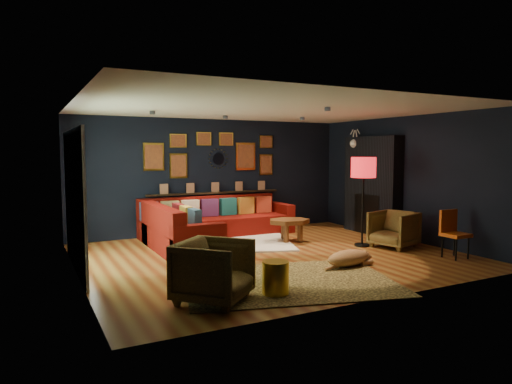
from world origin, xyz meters
name	(u,v)px	position (x,y,z in m)	size (l,w,h in m)	color
floor	(272,255)	(0.00, 0.00, 0.00)	(6.50, 6.50, 0.00)	olive
room_walls	(272,167)	(0.00, 0.00, 1.59)	(6.50, 6.50, 6.50)	black
sectional	(204,226)	(-0.61, 1.81, 0.32)	(3.41, 2.69, 0.86)	#650706
ledge	(215,193)	(0.00, 2.68, 0.92)	(3.20, 0.12, 0.04)	black
gallery_wall	(214,154)	(-0.01, 2.72, 1.81)	(3.15, 0.04, 1.02)	gold
sunburst_mirror	(218,159)	(0.10, 2.72, 1.70)	(0.47, 0.16, 0.47)	silver
fireplace	(372,189)	(3.09, 0.90, 1.02)	(0.31, 1.60, 2.20)	black
deer_head	(360,144)	(3.14, 1.40, 2.05)	(0.50, 0.28, 0.45)	white
sliding_door	(75,200)	(-3.22, 0.60, 1.10)	(0.06, 2.80, 2.20)	white
ceiling_spots	(252,115)	(0.00, 0.80, 2.56)	(3.30, 2.50, 0.06)	black
shag_rug	(229,243)	(-0.28, 1.28, 0.02)	(2.47, 1.80, 0.03)	beige
leopard_rug	(289,281)	(-0.59, -1.57, 0.01)	(2.94, 2.10, 0.02)	tan
coffee_table	(289,223)	(0.92, 0.92, 0.38)	(0.98, 0.81, 0.44)	#5E3413
pouf	(191,234)	(-1.00, 1.50, 0.23)	(0.59, 0.59, 0.38)	maroon
armchair_left	(214,268)	(-1.87, -1.88, 0.42)	(0.82, 0.77, 0.85)	#A27F37
armchair_right	(394,228)	(2.45, -0.47, 0.39)	(0.75, 0.71, 0.78)	#A27F37
gold_stool	(275,278)	(-1.06, -1.99, 0.22)	(0.35, 0.35, 0.44)	gold
orange_chair	(452,230)	(2.75, -1.58, 0.49)	(0.40, 0.40, 0.84)	black
floor_lamp	(363,171)	(1.99, -0.09, 1.48)	(0.48, 0.48, 1.75)	black
dog	(348,255)	(0.71, -1.27, 0.20)	(1.14, 0.56, 0.36)	tan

